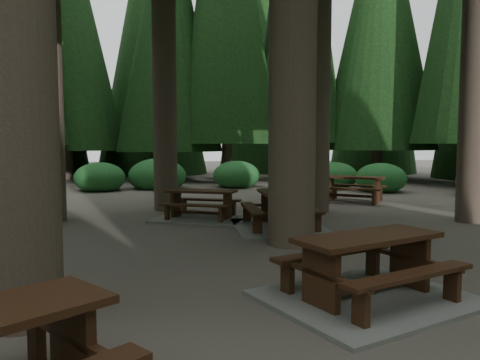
{
  "coord_description": "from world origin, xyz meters",
  "views": [
    {
      "loc": [
        -1.29,
        -7.89,
        1.82
      ],
      "look_at": [
        0.01,
        1.16,
        1.1
      ],
      "focal_mm": 35.0,
      "sensor_mm": 36.0,
      "label": 1
    }
  ],
  "objects": [
    {
      "name": "ground",
      "position": [
        0.0,
        0.0,
        0.0
      ],
      "size": [
        80.0,
        80.0,
        0.0
      ],
      "primitive_type": "plane",
      "color": "#4E483F",
      "rests_on": "ground"
    },
    {
      "name": "picnic_table_a",
      "position": [
        0.92,
        -2.86,
        0.26
      ],
      "size": [
        2.82,
        2.61,
        0.77
      ],
      "rotation": [
        0.0,
        0.0,
        0.4
      ],
      "color": "gray",
      "rests_on": "ground"
    },
    {
      "name": "picnic_table_c",
      "position": [
        -0.63,
        3.22,
        0.23
      ],
      "size": [
        2.59,
        2.39,
        0.71
      ],
      "rotation": [
        0.0,
        0.0,
        -0.4
      ],
      "color": "gray",
      "rests_on": "ground"
    },
    {
      "name": "picnic_table_d",
      "position": [
        4.27,
        5.97,
        0.52
      ],
      "size": [
        2.34,
        2.24,
        0.79
      ],
      "rotation": [
        0.0,
        0.0,
        -0.6
      ],
      "color": "#351B10",
      "rests_on": "ground"
    },
    {
      "name": "picnic_table_f",
      "position": [
        0.95,
        1.76,
        0.26
      ],
      "size": [
        1.93,
        2.33,
        0.78
      ],
      "rotation": [
        0.0,
        0.0,
        1.56
      ],
      "color": "gray",
      "rests_on": "ground"
    },
    {
      "name": "shrub_ring",
      "position": [
        0.7,
        0.75,
        0.4
      ],
      "size": [
        23.86,
        24.64,
        1.49
      ],
      "color": "#21612D",
      "rests_on": "ground"
    }
  ]
}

